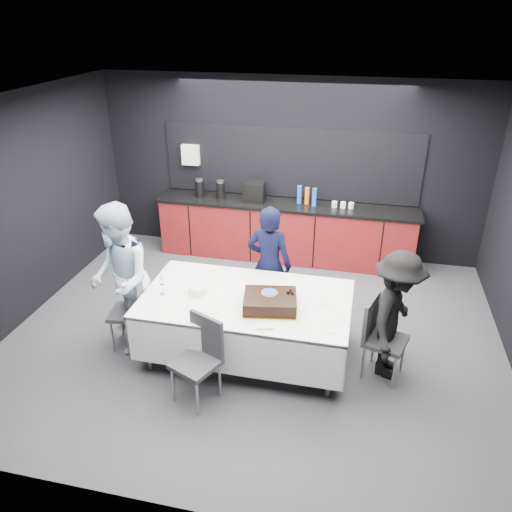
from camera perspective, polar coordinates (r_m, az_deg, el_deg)
The scene contains 18 objects.
ground at distance 6.33m, azimuth -0.20°, elevation -8.92°, with size 6.00×6.00×0.00m, color #3F3F44.
room_shell at distance 5.46m, azimuth -0.23°, elevation 7.13°, with size 6.04×5.04×2.82m.
kitchenette at distance 7.97m, azimuth 3.25°, elevation 3.42°, with size 4.10×0.64×2.05m.
party_table at distance 5.65m, azimuth -1.13°, elevation -5.94°, with size 2.32×1.32×0.78m.
cake_assembly at distance 5.36m, azimuth 1.62°, elevation -5.23°, with size 0.68×0.59×0.18m.
plate_stack at distance 5.66m, azimuth -6.67°, elevation -3.80°, with size 0.21×0.21×0.10m, color white.
loose_plate_near at distance 5.39m, azimuth -5.01°, elevation -5.99°, with size 0.22×0.22×0.01m, color white.
loose_plate_right_a at distance 5.55m, azimuth 7.57°, elevation -5.13°, with size 0.19×0.19×0.01m, color white.
loose_plate_right_b at distance 5.11m, azimuth 8.22°, elevation -8.26°, with size 0.18×0.18×0.01m, color white.
loose_plate_far at distance 5.90m, azimuth 0.09°, elevation -2.77°, with size 0.21×0.21×0.01m, color white.
fork_pile at distance 5.08m, azimuth 1.05°, elevation -8.03°, with size 0.17×0.11×0.03m, color white.
champagne_flute at distance 5.66m, azimuth -10.78°, elevation -2.91°, with size 0.06×0.06×0.22m.
chair_left at distance 6.04m, azimuth -13.70°, elevation -5.65°, with size 0.48×0.48×0.92m.
chair_right at distance 5.60m, azimuth 13.91°, elevation -8.47°, with size 0.53×0.53×0.92m.
chair_near at distance 5.18m, azimuth -6.39°, elevation -10.98°, with size 0.56×0.56×0.92m.
person_center at distance 6.23m, azimuth 1.52°, elevation -1.07°, with size 0.57×0.38×1.57m, color black.
person_left at distance 5.90m, azimuth -15.28°, elevation -2.56°, with size 0.87×0.68×1.79m, color #ABC5D7.
person_right at distance 5.53m, azimuth 15.60°, elevation -6.60°, with size 0.96×0.55×1.48m, color black.
Camera 1 is at (1.16, -5.02, 3.69)m, focal length 35.00 mm.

